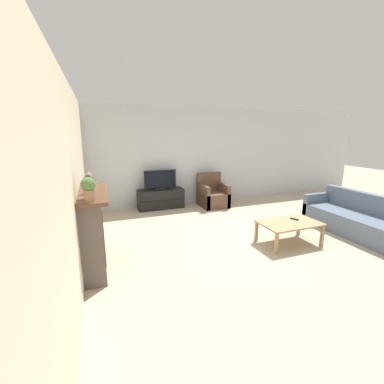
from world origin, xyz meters
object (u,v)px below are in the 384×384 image
object	(u,v)px
tv	(160,180)
mantel_vase_left	(89,187)
mantel_vase_centre_left	(89,183)
couch	(359,221)
fireplace	(93,228)
tv_stand	(161,199)
armchair	(212,196)
remote	(294,219)
coffee_table	(289,225)
potted_plant	(88,188)

from	to	relation	value
tv	mantel_vase_left	bearing A→B (deg)	-118.55
mantel_vase_centre_left	couch	xyz separation A→B (m)	(4.97, -0.43, -1.04)
fireplace	mantel_vase_centre_left	distance (m)	0.73
tv_stand	couch	distance (m)	4.58
tv	mantel_vase_centre_left	bearing A→B (deg)	-121.40
armchair	couch	xyz separation A→B (m)	(1.90, -2.89, -0.02)
fireplace	remote	xyz separation A→B (m)	(3.55, -0.33, -0.18)
coffee_table	couch	xyz separation A→B (m)	(1.63, -0.13, -0.09)
remote	couch	world-z (taller)	couch
mantel_vase_left	armchair	distance (m)	4.28
fireplace	armchair	bearing A→B (deg)	37.19
armchair	tv_stand	bearing A→B (deg)	168.90
mantel_vase_left	couch	bearing A→B (deg)	-1.13
mantel_vase_left	tv	bearing A→B (deg)	61.45
potted_plant	tv	distance (m)	3.70
mantel_vase_centre_left	mantel_vase_left	bearing A→B (deg)	-90.00
coffee_table	mantel_vase_left	bearing A→B (deg)	-179.46
mantel_vase_centre_left	armchair	distance (m)	4.07
mantel_vase_centre_left	tv	world-z (taller)	mantel_vase_centre_left
armchair	remote	xyz separation A→B (m)	(0.46, -2.67, 0.13)
mantel_vase_left	coffee_table	bearing A→B (deg)	0.54
tv_stand	armchair	bearing A→B (deg)	-11.10
fireplace	potted_plant	size ratio (longest dim) A/B	4.76
tv_stand	armchair	distance (m)	1.44
mantel_vase_left	potted_plant	xyz separation A→B (m)	(0.00, -0.19, 0.03)
mantel_vase_centre_left	couch	size ratio (longest dim) A/B	0.14
tv_stand	coffee_table	bearing A→B (deg)	-61.02
coffee_table	remote	xyz separation A→B (m)	(0.18, 0.09, 0.06)
tv_stand	remote	size ratio (longest dim) A/B	7.95
mantel_vase_centre_left	couch	bearing A→B (deg)	-4.96
remote	tv_stand	bearing A→B (deg)	99.89
tv_stand	mantel_vase_left	bearing A→B (deg)	-118.53
mantel_vase_centre_left	tv	bearing A→B (deg)	58.60
mantel_vase_centre_left	couch	distance (m)	5.10
mantel_vase_left	tv	distance (m)	3.53
mantel_vase_centre_left	fireplace	bearing A→B (deg)	98.62
mantel_vase_centre_left	armchair	size ratio (longest dim) A/B	0.33
mantel_vase_centre_left	remote	xyz separation A→B (m)	(3.53, -0.22, -0.90)
potted_plant	couch	bearing A→B (deg)	1.00
potted_plant	armchair	size ratio (longest dim) A/B	0.34
armchair	couch	distance (m)	3.46
tv	couch	distance (m)	4.60
tv	couch	xyz separation A→B (m)	(3.31, -3.16, -0.49)
coffee_table	remote	world-z (taller)	remote
potted_plant	tv	xyz separation A→B (m)	(1.67, 3.25, -0.59)
tv	coffee_table	distance (m)	3.49
armchair	coffee_table	distance (m)	2.77
potted_plant	coffee_table	distance (m)	3.50
fireplace	coffee_table	world-z (taller)	fireplace
fireplace	remote	world-z (taller)	fireplace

